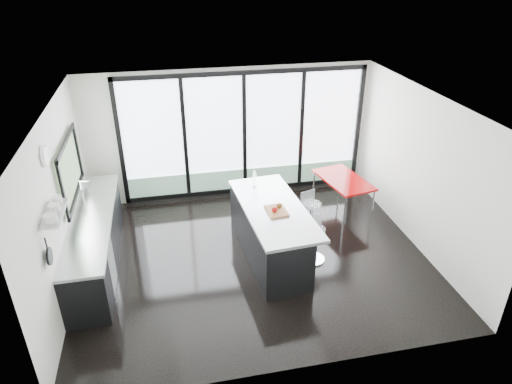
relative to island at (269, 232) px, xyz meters
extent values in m
cube|color=black|center=(-0.27, -0.02, -0.50)|extent=(6.00, 5.00, 0.00)
cube|color=white|center=(-0.27, -0.02, 2.30)|extent=(6.00, 5.00, 0.00)
cube|color=silver|center=(-0.27, 2.48, 0.90)|extent=(6.00, 0.00, 2.80)
cube|color=white|center=(0.03, 2.45, 0.90)|extent=(5.00, 0.02, 2.50)
cube|color=slate|center=(0.03, 2.41, -0.13)|extent=(5.00, 0.02, 0.44)
cube|color=black|center=(-1.22, 2.41, 0.90)|extent=(0.08, 0.04, 2.50)
cube|color=black|center=(0.03, 2.41, 0.90)|extent=(0.08, 0.04, 2.50)
cube|color=black|center=(1.28, 2.41, 0.90)|extent=(0.08, 0.04, 2.50)
cube|color=silver|center=(-0.27, -2.52, 0.90)|extent=(6.00, 0.00, 2.80)
cube|color=silver|center=(-3.27, -0.02, 0.90)|extent=(0.00, 5.00, 2.80)
cube|color=#56704B|center=(-3.24, 0.88, 1.10)|extent=(0.02, 1.60, 0.90)
cube|color=#AAADAF|center=(-3.14, -0.87, 1.25)|extent=(0.25, 0.80, 0.03)
cylinder|color=white|center=(-3.24, -0.32, 1.85)|extent=(0.04, 0.30, 0.30)
cylinder|color=black|center=(-3.21, -1.27, 0.85)|extent=(0.03, 0.24, 0.24)
cube|color=silver|center=(2.73, -0.02, 0.90)|extent=(0.00, 5.00, 2.80)
cube|color=black|center=(-2.94, 0.38, -0.06)|extent=(0.65, 3.20, 0.87)
cube|color=#AAADAF|center=(-2.94, 0.38, 0.40)|extent=(0.69, 3.24, 0.05)
cube|color=#AAADAF|center=(-2.94, 0.88, 0.40)|extent=(0.45, 0.48, 0.06)
cylinder|color=silver|center=(-3.09, 0.88, 0.64)|extent=(0.02, 0.02, 0.44)
cube|color=#AAADAF|center=(-2.63, -0.37, -0.08)|extent=(0.03, 0.60, 0.80)
cube|color=black|center=(-0.01, 0.00, -0.04)|extent=(0.97, 2.39, 0.92)
cube|color=#AAADAF|center=(0.08, 0.01, 0.45)|extent=(1.19, 2.47, 0.05)
cube|color=#B77849|center=(0.09, -0.15, 0.49)|extent=(0.35, 0.45, 0.03)
sphere|color=#9B0908|center=(0.04, -0.21, 0.56)|extent=(0.10, 0.10, 0.10)
sphere|color=#5B3810|center=(0.15, -0.10, 0.55)|extent=(0.10, 0.10, 0.09)
cylinder|color=silver|center=(-0.09, 0.79, 0.63)|extent=(0.08, 0.08, 0.30)
cylinder|color=silver|center=(0.74, -0.29, -0.17)|extent=(0.43, 0.43, 0.65)
cylinder|color=silver|center=(0.95, 0.54, -0.17)|extent=(0.52, 0.52, 0.66)
cube|color=#9C0909|center=(1.87, 1.29, -0.14)|extent=(0.99, 1.44, 0.71)
camera|label=1|loc=(-1.59, -6.50, 4.32)|focal=32.00mm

